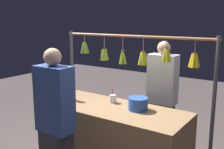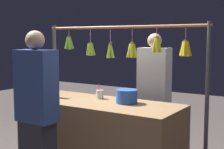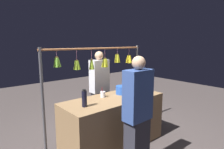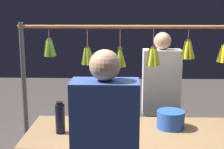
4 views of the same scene
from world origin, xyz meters
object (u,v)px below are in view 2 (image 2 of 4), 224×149
object	(u,v)px
drink_cup	(100,94)
vendor_person	(154,99)
water_bottle	(54,87)
blue_bucket	(127,96)
customer_person	(37,118)

from	to	relation	value
drink_cup	vendor_person	size ratio (longest dim) A/B	0.11
vendor_person	water_bottle	bearing A→B (deg)	42.75
blue_bucket	drink_cup	bearing A→B (deg)	-9.14
blue_bucket	drink_cup	world-z (taller)	drink_cup
blue_bucket	drink_cup	xyz separation A→B (m)	(0.39, -0.06, -0.02)
water_bottle	blue_bucket	bearing A→B (deg)	-170.76
water_bottle	blue_bucket	xyz separation A→B (m)	(-0.90, -0.15, -0.05)
blue_bucket	vendor_person	bearing A→B (deg)	-89.62
vendor_person	drink_cup	bearing A→B (deg)	57.68
water_bottle	vendor_person	bearing A→B (deg)	-137.25
water_bottle	drink_cup	distance (m)	0.55
drink_cup	water_bottle	bearing A→B (deg)	22.60
blue_bucket	customer_person	size ratio (longest dim) A/B	0.14
vendor_person	customer_person	xyz separation A→B (m)	(0.50, 1.50, 0.01)
drink_cup	customer_person	size ratio (longest dim) A/B	0.11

